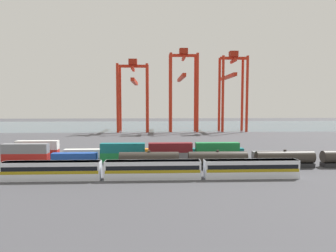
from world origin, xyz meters
The scene contains 23 objects.
ground_plane centered at (0.00, 40.00, 0.00)m, with size 420.00×420.00×0.00m, color #424247.
harbour_water centered at (0.00, 136.65, 0.00)m, with size 400.00×110.00×0.01m, color #475B6B.
passenger_train centered at (-4.36, -22.14, 2.14)m, with size 62.52×3.14×3.90m.
freight_tank_row centered at (28.68, -12.34, 2.15)m, with size 82.63×3.05×4.51m.
shipping_container_0 centered at (-38.99, -3.43, 1.30)m, with size 12.10×2.44×2.60m, color #AD211C.
shipping_container_1 centered at (-38.99, -3.43, 3.90)m, with size 12.10×2.44×2.60m, color slate.
shipping_container_2 centered at (-25.88, -3.43, 1.30)m, with size 12.10×2.44×2.60m, color #1C4299.
shipping_container_3 centered at (-12.76, -3.43, 1.30)m, with size 12.10×2.44×2.60m, color #197538.
shipping_container_4 centered at (-12.76, -3.43, 3.90)m, with size 12.10×2.44×2.60m, color #146066.
shipping_container_5 centered at (0.35, -3.43, 1.30)m, with size 12.10×2.44×2.60m, color slate.
shipping_container_6 centered at (0.35, -3.43, 3.90)m, with size 12.10×2.44×2.60m, color maroon.
shipping_container_7 centered at (13.47, -3.43, 1.30)m, with size 12.10×2.44×2.60m, color maroon.
shipping_container_8 centered at (13.47, -3.43, 3.90)m, with size 12.10×2.44×2.60m, color #197538.
shipping_container_9 centered at (26.58, -3.43, 1.30)m, with size 6.04×2.44×2.60m, color slate.
shipping_container_10 centered at (-38.47, 3.27, 1.30)m, with size 12.10×2.44×2.60m, color #AD211C.
shipping_container_11 centered at (-38.47, 3.27, 3.90)m, with size 12.10×2.44×2.60m, color silver.
shipping_container_12 centered at (-24.66, 3.27, 1.30)m, with size 12.10×2.44×2.60m, color silver.
shipping_container_13 centered at (-10.85, 3.27, 1.30)m, with size 12.10×2.44×2.60m, color orange.
shipping_container_14 centered at (2.96, 3.27, 1.30)m, with size 12.10×2.44×2.60m, color #146066.
shipping_container_15 centered at (16.77, 3.27, 1.30)m, with size 12.10×2.44×2.60m, color #146066.
gantry_crane_west centered at (-16.44, 90.51, 25.67)m, with size 18.01×38.84×41.77m.
gantry_crane_central centered at (12.78, 90.62, 28.60)m, with size 16.76×40.08×48.04m.
gantry_crane_east centered at (42.00, 89.78, 27.99)m, with size 15.62×33.94×46.69m.
Camera 1 is at (-3.92, -83.58, 15.81)m, focal length 31.29 mm.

